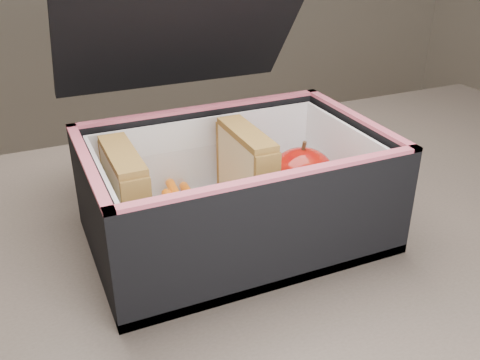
% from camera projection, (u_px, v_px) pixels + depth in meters
% --- Properties ---
extents(kitchen_table, '(1.20, 0.80, 0.75)m').
position_uv_depth(kitchen_table, '(309.00, 308.00, 0.63)').
color(kitchen_table, brown).
rests_on(kitchen_table, ground).
extents(lunch_bag, '(0.31, 0.33, 0.28)m').
position_uv_depth(lunch_bag, '(233.00, 181.00, 0.58)').
color(lunch_bag, black).
rests_on(lunch_bag, kitchen_table).
extents(plastic_tub, '(0.18, 0.13, 0.07)m').
position_uv_depth(plastic_tub, '(190.00, 206.00, 0.57)').
color(plastic_tub, white).
rests_on(plastic_tub, lunch_bag).
extents(sandwich_left, '(0.03, 0.10, 0.11)m').
position_uv_depth(sandwich_left, '(127.00, 201.00, 0.53)').
color(sandwich_left, beige).
rests_on(sandwich_left, plastic_tub).
extents(sandwich_right, '(0.03, 0.10, 0.11)m').
position_uv_depth(sandwich_right, '(246.00, 177.00, 0.58)').
color(sandwich_right, beige).
rests_on(sandwich_right, plastic_tub).
extents(carrot_sticks, '(0.05, 0.14, 0.03)m').
position_uv_depth(carrot_sticks, '(185.00, 217.00, 0.58)').
color(carrot_sticks, orange).
rests_on(carrot_sticks, plastic_tub).
extents(paper_napkin, '(0.09, 0.09, 0.01)m').
position_uv_depth(paper_napkin, '(300.00, 205.00, 0.63)').
color(paper_napkin, white).
rests_on(paper_napkin, lunch_bag).
extents(red_apple, '(0.09, 0.09, 0.08)m').
position_uv_depth(red_apple, '(302.00, 178.00, 0.61)').
color(red_apple, '#85000B').
rests_on(red_apple, paper_napkin).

